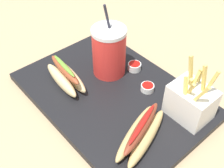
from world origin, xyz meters
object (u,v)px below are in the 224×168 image
soda_cup (109,51)px  hot_dog_2 (66,76)px  fries_basket (191,101)px  hot_dog_1 (141,133)px  ketchup_cup_1 (147,87)px  ketchup_cup_2 (134,66)px

soda_cup → hot_dog_2: size_ratio=1.31×
fries_basket → hot_dog_2: size_ratio=1.02×
hot_dog_1 → hot_dog_2: 0.27m
hot_dog_1 → ketchup_cup_1: size_ratio=5.24×
soda_cup → ketchup_cup_2: size_ratio=5.49×
soda_cup → hot_dog_2: soda_cup is taller
soda_cup → ketchup_cup_2: bearing=-125.0°
fries_basket → ketchup_cup_1: fries_basket is taller
ketchup_cup_1 → ketchup_cup_2: ketchup_cup_2 is taller
fries_basket → hot_dog_2: 0.33m
ketchup_cup_2 → soda_cup: bearing=55.0°
hot_dog_1 → ketchup_cup_2: hot_dog_1 is taller
fries_basket → soda_cup: bearing=9.0°
soda_cup → ketchup_cup_1: soda_cup is taller
soda_cup → hot_dog_2: (0.04, 0.12, -0.04)m
soda_cup → hot_dog_1: soda_cup is taller
ketchup_cup_1 → fries_basket: bearing=-173.9°
ketchup_cup_1 → soda_cup: bearing=11.7°
ketchup_cup_1 → hot_dog_2: bearing=42.0°
soda_cup → fries_basket: size_ratio=1.29×
hot_dog_1 → soda_cup: bearing=-23.9°
soda_cup → ketchup_cup_1: size_ratio=5.81×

